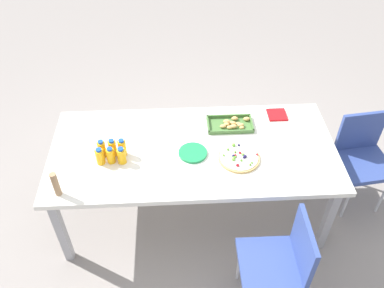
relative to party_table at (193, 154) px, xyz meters
name	(u,v)px	position (x,y,z in m)	size (l,w,h in m)	color
ground_plane	(193,209)	(0.00, 0.00, -0.67)	(12.00, 12.00, 0.00)	gray
party_table	(193,154)	(0.00, 0.00, 0.00)	(2.13, 0.99, 0.73)	silver
chair_end	(362,154)	(1.39, 0.11, -0.17)	(0.44, 0.44, 0.83)	#33478C
chair_near_right	(281,260)	(0.52, -0.82, -0.17)	(0.40, 0.40, 0.83)	#33478C
juice_bottle_0	(100,156)	(-0.67, -0.11, 0.12)	(0.06, 0.06, 0.13)	#FAAD14
juice_bottle_1	(111,155)	(-0.59, -0.11, 0.12)	(0.06, 0.06, 0.13)	#F9AE14
juice_bottle_2	(122,156)	(-0.52, -0.11, 0.12)	(0.06, 0.06, 0.14)	#FAAD14
juice_bottle_3	(102,149)	(-0.66, -0.04, 0.13)	(0.06, 0.06, 0.14)	#F9AC14
juice_bottle_4	(112,148)	(-0.59, -0.03, 0.13)	(0.06, 0.06, 0.14)	#FAAE14
juice_bottle_5	(122,148)	(-0.52, -0.04, 0.13)	(0.06, 0.06, 0.14)	#FAAC14
fruit_pizza	(239,157)	(0.32, -0.13, 0.07)	(0.30, 0.30, 0.05)	tan
snack_tray	(231,124)	(0.31, 0.25, 0.07)	(0.36, 0.20, 0.04)	#477238
plate_stack	(193,153)	(-0.01, -0.06, 0.07)	(0.21, 0.21, 0.02)	#1E8C4C
napkin_stack	(277,115)	(0.70, 0.35, 0.07)	(0.15, 0.15, 0.02)	red
cardboard_tube	(56,184)	(-0.92, -0.39, 0.15)	(0.04, 0.04, 0.19)	#9E7A56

